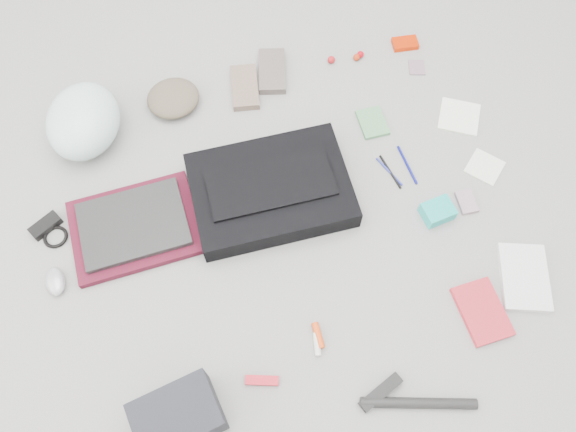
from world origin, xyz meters
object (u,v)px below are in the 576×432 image
object	(u,v)px
messenger_bag	(271,190)
book_red	(482,312)
bike_helmet	(83,121)
camera_bag	(178,417)
accordion_wallet	(438,211)
laptop	(133,224)

from	to	relation	value
messenger_bag	book_red	size ratio (longest dim) A/B	2.69
messenger_bag	bike_helmet	bearing A→B (deg)	145.02
camera_bag	book_red	xyz separation A→B (m)	(0.91, -0.02, -0.06)
bike_helmet	accordion_wallet	xyz separation A→B (m)	(0.97, -0.68, -0.06)
book_red	camera_bag	bearing A→B (deg)	-178.39
bike_helmet	accordion_wallet	distance (m)	1.19
accordion_wallet	camera_bag	bearing A→B (deg)	-163.76
bike_helmet	book_red	distance (m)	1.39
bike_helmet	book_red	world-z (taller)	bike_helmet
bike_helmet	camera_bag	bearing A→B (deg)	-63.19
camera_bag	accordion_wallet	distance (m)	0.98
book_red	bike_helmet	bearing A→B (deg)	135.90
camera_bag	accordion_wallet	world-z (taller)	camera_bag
messenger_bag	bike_helmet	distance (m)	0.66
book_red	accordion_wallet	size ratio (longest dim) A/B	1.94
book_red	accordion_wallet	xyz separation A→B (m)	(0.02, 0.33, 0.01)
laptop	book_red	world-z (taller)	laptop
messenger_bag	book_red	bearing A→B (deg)	-46.07
camera_bag	messenger_bag	bearing A→B (deg)	45.83
laptop	camera_bag	world-z (taller)	camera_bag
book_red	accordion_wallet	bearing A→B (deg)	89.35
laptop	bike_helmet	world-z (taller)	bike_helmet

